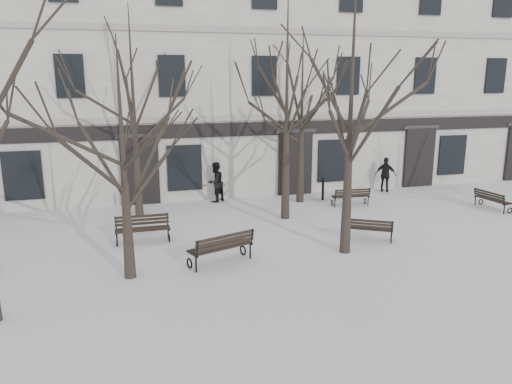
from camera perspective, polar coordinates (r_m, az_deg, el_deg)
name	(u,v)px	position (r m, az deg, el deg)	size (l,w,h in m)	color
ground	(273,261)	(15.16, 1.99, -7.84)	(100.00, 100.00, 0.00)	silver
building	(200,73)	(26.79, -6.37, 13.33)	(40.40, 10.20, 11.40)	beige
tree_1	(121,131)	(13.41, -15.12, 6.70)	(4.51, 4.51, 6.45)	black
tree_2	(352,74)	(15.14, 10.95, 13.06)	(6.12, 6.12, 8.74)	black
tree_4	(132,86)	(19.77, -13.94, 11.63)	(5.62, 5.62, 8.03)	black
tree_5	(287,79)	(18.72, 3.57, 12.80)	(5.95, 5.95, 8.49)	black
tree_6	(302,98)	(21.39, 5.28, 10.64)	(5.03, 5.03, 7.19)	black
bench_1	(222,247)	(14.73, -3.95, -6.26)	(2.07, 1.34, 0.99)	black
bench_2	(368,228)	(17.17, 12.73, -4.06)	(1.64, 1.29, 0.80)	black
bench_3	(143,228)	(17.04, -12.84, -4.03)	(1.78, 0.65, 0.90)	black
bench_4	(351,196)	(21.55, 10.80, -0.45)	(1.61, 0.67, 0.80)	black
bench_5	(492,199)	(22.80, 25.34, -0.76)	(0.75, 1.63, 0.80)	black
bollard_a	(126,199)	(20.83, -14.69, -0.73)	(0.14, 0.14, 1.07)	black
bollard_b	(323,188)	(22.34, 7.66, 0.42)	(0.13, 0.13, 0.99)	black
pedestrian_b	(216,202)	(22.04, -4.61, -1.10)	(0.86, 0.67, 1.76)	black
pedestrian_c	(385,192)	(24.58, 14.49, 0.02)	(0.97, 0.40, 1.66)	black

